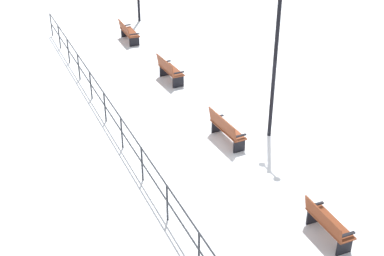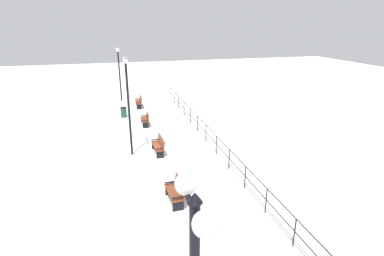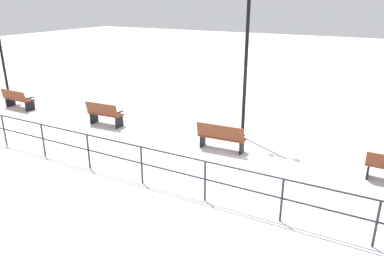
{
  "view_description": "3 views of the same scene",
  "coord_description": "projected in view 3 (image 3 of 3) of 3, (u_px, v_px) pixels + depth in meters",
  "views": [
    {
      "loc": [
        -6.76,
        -12.35,
        8.29
      ],
      "look_at": [
        -1.46,
        -0.29,
        0.92
      ],
      "focal_mm": 49.33,
      "sensor_mm": 36.0,
      "label": 1
    },
    {
      "loc": [
        1.96,
        15.04,
        6.82
      ],
      "look_at": [
        -1.96,
        0.49,
        1.46
      ],
      "focal_mm": 28.08,
      "sensor_mm": 36.0,
      "label": 2
    },
    {
      "loc": [
        -10.18,
        -4.35,
        4.64
      ],
      "look_at": [
        -1.77,
        0.21,
        1.22
      ],
      "focal_mm": 34.15,
      "sensor_mm": 36.0,
      "label": 3
    }
  ],
  "objects": [
    {
      "name": "bench_fifth",
      "position": [
        18.0,
        99.0,
        16.02
      ],
      "size": [
        0.6,
        1.56,
        0.87
      ],
      "rotation": [
        0.0,
        0.0,
        -0.02
      ],
      "color": "brown",
      "rests_on": "ground"
    },
    {
      "name": "lamppost_middle",
      "position": [
        247.0,
        42.0,
        11.78
      ],
      "size": [
        0.22,
        1.02,
        5.18
      ],
      "color": "black",
      "rests_on": "ground"
    },
    {
      "name": "ground_plane",
      "position": [
        223.0,
        148.0,
        11.95
      ],
      "size": [
        80.0,
        80.0,
        0.0
      ],
      "primitive_type": "plane",
      "color": "white",
      "rests_on": "ground"
    },
    {
      "name": "waterfront_railing",
      "position": [
        172.0,
        166.0,
        9.05
      ],
      "size": [
        0.05,
        24.12,
        1.05
      ],
      "color": "#26282D",
      "rests_on": "ground"
    },
    {
      "name": "bench_third",
      "position": [
        221.0,
        137.0,
        11.61
      ],
      "size": [
        0.56,
        1.57,
        0.91
      ],
      "rotation": [
        0.0,
        0.0,
        0.05
      ],
      "color": "brown",
      "rests_on": "ground"
    },
    {
      "name": "bench_fourth",
      "position": [
        105.0,
        114.0,
        13.88
      ],
      "size": [
        0.62,
        1.43,
        0.94
      ],
      "rotation": [
        0.0,
        0.0,
        0.05
      ],
      "color": "brown",
      "rests_on": "ground"
    }
  ]
}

